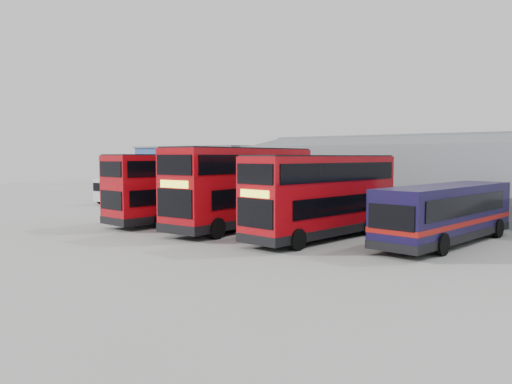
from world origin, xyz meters
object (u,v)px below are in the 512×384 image
Objects in this scene: double_decker_centre at (243,188)px; panel_van at (123,189)px; office_block at (210,173)px; double_decker_right at (323,197)px; double_decker_left at (182,188)px; single_decker_blue at (446,215)px; maintenance_shed at (456,179)px.

panel_van is (-18.36, 5.72, -1.09)m from double_decker_centre.
office_block reaches higher than double_decker_right.
office_block is 1.18× the size of double_decker_left.
office_block is 1.15× the size of single_decker_blue.
double_decker_right is at bearing 29.23° from single_decker_blue.
office_block is 27.25m from single_decker_blue.
single_decker_blue is (15.92, 2.00, -0.75)m from double_decker_left.
double_decker_right reaches higher than panel_van.
single_decker_blue is at bearing -23.08° from office_block.
maintenance_shed reaches higher than double_decker_left.
office_block reaches higher than panel_van.
double_decker_right is at bearing -175.88° from double_decker_left.
office_block reaches higher than double_decker_centre.
double_decker_right is at bearing -33.35° from office_block.
double_decker_centre is at bearing 16.99° from single_decker_blue.
double_decker_centre is at bearing -176.80° from double_decker_right.
single_decker_blue is at bearing -76.51° from maintenance_shed.
double_decker_centre is (4.86, 0.19, 0.19)m from double_decker_left.
single_decker_blue is at bearing -14.14° from panel_van.
double_decker_right reaches higher than single_decker_blue.
double_decker_left is 4.87m from double_decker_centre.
office_block is at bearing 137.41° from double_decker_centre.
office_block is 1.10× the size of double_decker_centre.
panel_van is at bearing -161.59° from maintenance_shed.
double_decker_centre reaches higher than double_decker_right.
double_decker_centre is 5.56m from double_decker_right.
maintenance_shed is 2.86× the size of single_decker_blue.
double_decker_left is at bearing -54.24° from office_block.
double_decker_right is at bearing -4.60° from double_decker_centre.
double_decker_right is at bearing -20.86° from panel_van.
office_block reaches higher than single_decker_blue.
double_decker_centre is 2.10× the size of panel_van.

